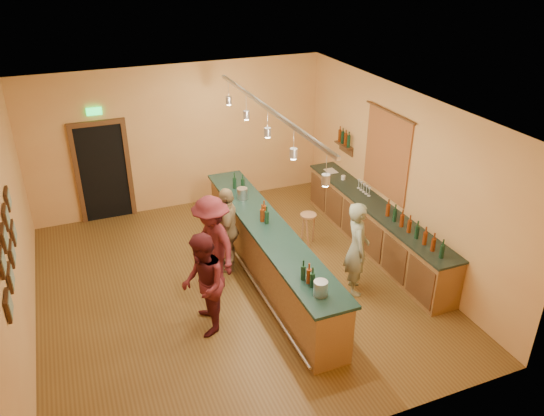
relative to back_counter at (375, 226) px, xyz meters
name	(u,v)px	position (x,y,z in m)	size (l,w,h in m)	color
floor	(233,285)	(-2.97, -0.18, -0.49)	(7.00, 7.00, 0.00)	brown
ceiling	(226,109)	(-2.97, -0.18, 2.71)	(6.50, 7.00, 0.02)	silver
wall_back	(180,138)	(-2.97, 3.32, 1.11)	(6.50, 0.02, 3.20)	#D69050
wall_front	(329,337)	(-2.97, -3.68, 1.11)	(6.50, 0.02, 3.20)	#D69050
wall_left	(13,242)	(-6.22, -0.18, 1.11)	(0.02, 7.00, 3.20)	#D69050
wall_right	(398,175)	(0.28, -0.18, 1.11)	(0.02, 7.00, 3.20)	#D69050
doorway	(103,170)	(-4.67, 3.30, 0.64)	(1.15, 0.09, 2.48)	black
tapestry	(387,155)	(0.26, 0.22, 1.36)	(0.03, 1.40, 1.60)	maroon
bottle_shelf	(344,140)	(0.20, 1.72, 1.18)	(0.17, 0.55, 0.54)	#4F2E17
picture_grid	(9,246)	(-6.18, -0.93, 1.46)	(0.06, 2.20, 0.70)	#382111
back_counter	(375,226)	(0.00, 0.00, 0.00)	(0.60, 4.55, 1.27)	brown
tasting_bar	(268,249)	(-2.30, -0.18, 0.12)	(0.74, 5.10, 1.38)	brown
pendant_track	(268,118)	(-2.30, -0.18, 2.50)	(0.11, 4.60, 0.50)	silver
bartender	(357,248)	(-1.06, -1.10, 0.36)	(0.61, 0.40, 1.69)	gray
customer_a	(203,285)	(-3.73, -1.13, 0.35)	(0.81, 0.63, 1.67)	#59191E
customer_b	(228,229)	(-2.85, 0.39, 0.33)	(0.95, 0.40, 1.62)	#997A51
customer_c	(212,244)	(-3.28, -0.08, 0.38)	(1.12, 0.64, 1.74)	#59191E
bar_stool	(308,221)	(-1.13, 0.63, 0.03)	(0.32, 0.32, 0.67)	#A46D4A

